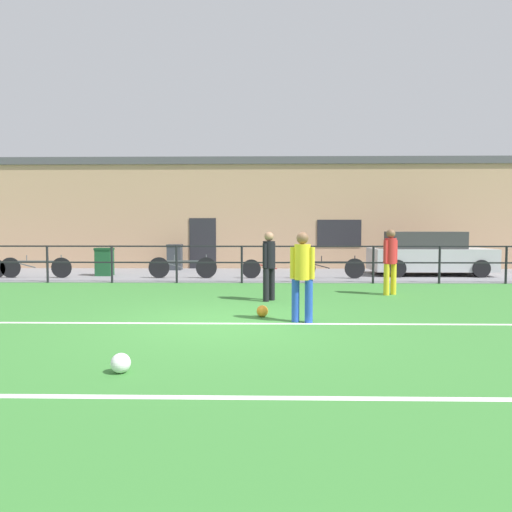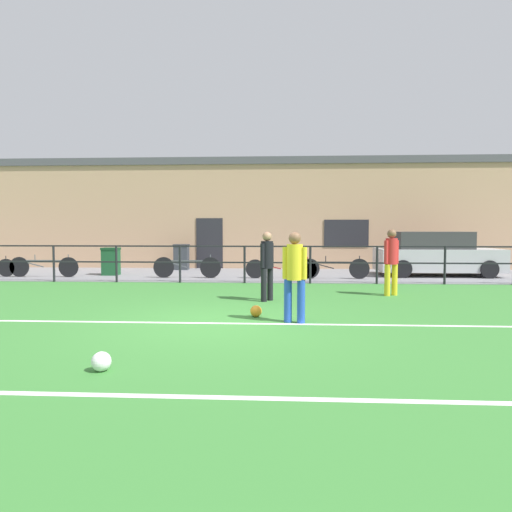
# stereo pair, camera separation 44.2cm
# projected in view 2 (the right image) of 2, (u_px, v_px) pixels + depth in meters

# --- Properties ---
(ground) EXTENTS (60.00, 44.00, 0.04)m
(ground) POSITION_uv_depth(u_px,v_px,m) (217.00, 324.00, 8.19)
(ground) COLOR #387A33
(field_line_touchline) EXTENTS (36.00, 0.11, 0.00)m
(field_line_touchline) POSITION_uv_depth(u_px,v_px,m) (217.00, 323.00, 8.13)
(field_line_touchline) COLOR white
(field_line_touchline) RESTS_ON ground
(field_line_hash) EXTENTS (36.00, 0.11, 0.00)m
(field_line_hash) POSITION_uv_depth(u_px,v_px,m) (166.00, 396.00, 4.58)
(field_line_hash) COLOR white
(field_line_hash) RESTS_ON ground
(pavement_strip) EXTENTS (48.00, 5.00, 0.02)m
(pavement_strip) POSITION_uv_depth(u_px,v_px,m) (250.00, 275.00, 16.66)
(pavement_strip) COLOR slate
(pavement_strip) RESTS_ON ground
(perimeter_fence) EXTENTS (36.07, 0.07, 1.15)m
(perimeter_fence) POSITION_uv_depth(u_px,v_px,m) (245.00, 259.00, 14.12)
(perimeter_fence) COLOR black
(perimeter_fence) RESTS_ON ground
(clubhouse_facade) EXTENTS (28.00, 2.56, 4.61)m
(clubhouse_facade) POSITION_uv_depth(u_px,v_px,m) (256.00, 214.00, 20.21)
(clubhouse_facade) COLOR tan
(clubhouse_facade) RESTS_ON ground
(player_goalkeeper) EXTENTS (0.30, 0.37, 1.59)m
(player_goalkeeper) POSITION_uv_depth(u_px,v_px,m) (267.00, 262.00, 10.61)
(player_goalkeeper) COLOR black
(player_goalkeeper) RESTS_ON ground
(player_striker) EXTENTS (0.43, 0.28, 1.61)m
(player_striker) POSITION_uv_depth(u_px,v_px,m) (295.00, 271.00, 8.14)
(player_striker) COLOR blue
(player_striker) RESTS_ON ground
(player_winger) EXTENTS (0.40, 0.29, 1.65)m
(player_winger) POSITION_uv_depth(u_px,v_px,m) (391.00, 258.00, 11.47)
(player_winger) COLOR gold
(player_winger) RESTS_ON ground
(soccer_ball_match) EXTENTS (0.22, 0.22, 0.22)m
(soccer_ball_match) POSITION_uv_depth(u_px,v_px,m) (256.00, 311.00, 8.72)
(soccer_ball_match) COLOR orange
(soccer_ball_match) RESTS_ON ground
(soccer_ball_spare) EXTENTS (0.23, 0.23, 0.23)m
(soccer_ball_spare) POSITION_uv_depth(u_px,v_px,m) (101.00, 361.00, 5.39)
(soccer_ball_spare) COLOR white
(soccer_ball_spare) RESTS_ON ground
(parked_car_red) EXTENTS (4.15, 1.89, 1.54)m
(parked_car_red) POSITION_uv_depth(u_px,v_px,m) (436.00, 255.00, 16.22)
(parked_car_red) COLOR #B7B7BC
(parked_car_red) RESTS_ON pavement_strip
(bicycle_parked_0) EXTENTS (2.29, 0.04, 0.76)m
(bicycle_parked_0) POSITION_uv_depth(u_px,v_px,m) (334.00, 268.00, 15.18)
(bicycle_parked_0) COLOR black
(bicycle_parked_0) RESTS_ON pavement_strip
(bicycle_parked_1) EXTENTS (2.35, 0.04, 0.73)m
(bicycle_parked_1) POSITION_uv_depth(u_px,v_px,m) (281.00, 268.00, 15.28)
(bicycle_parked_1) COLOR black
(bicycle_parked_1) RESTS_ON pavement_strip
(bicycle_parked_2) EXTENTS (2.41, 0.04, 0.77)m
(bicycle_parked_2) POSITION_uv_depth(u_px,v_px,m) (44.00, 267.00, 15.73)
(bicycle_parked_2) COLOR black
(bicycle_parked_2) RESTS_ON pavement_strip
(bicycle_parked_4) EXTENTS (2.28, 0.04, 0.78)m
(bicycle_parked_4) POSITION_uv_depth(u_px,v_px,m) (187.00, 267.00, 15.45)
(bicycle_parked_4) COLOR black
(bicycle_parked_4) RESTS_ON pavement_strip
(trash_bin_0) EXTENTS (0.58, 0.49, 0.98)m
(trash_bin_0) POSITION_uv_depth(u_px,v_px,m) (111.00, 261.00, 16.38)
(trash_bin_0) COLOR #194C28
(trash_bin_0) RESTS_ON pavement_strip
(trash_bin_1) EXTENTS (0.59, 0.50, 1.02)m
(trash_bin_1) POSITION_uv_depth(u_px,v_px,m) (181.00, 257.00, 18.56)
(trash_bin_1) COLOR #33383D
(trash_bin_1) RESTS_ON pavement_strip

